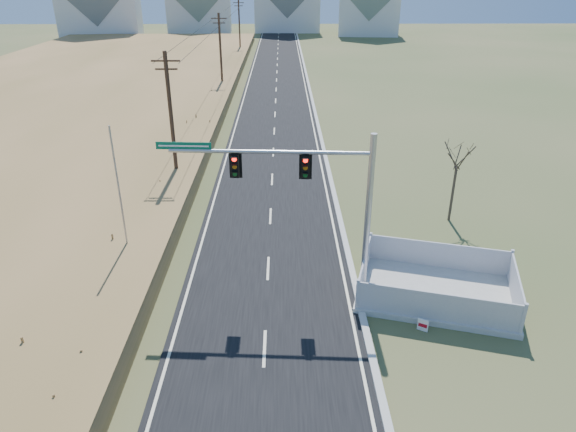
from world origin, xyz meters
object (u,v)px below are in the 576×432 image
object	(u,v)px
traffic_signal_mast	(326,198)
fence_enclosure	(436,290)
open_sign	(423,325)
bare_tree	(458,155)
flagpole	(123,214)

from	to	relation	value
traffic_signal_mast	fence_enclosure	xyz separation A→B (m)	(5.12, -0.82, -4.27)
open_sign	bare_tree	bearing A→B (deg)	97.86
flagpole	bare_tree	size ratio (longest dim) A/B	1.42
fence_enclosure	flagpole	size ratio (longest dim) A/B	1.10
traffic_signal_mast	open_sign	xyz separation A→B (m)	(3.90, -3.35, -4.28)
traffic_signal_mast	flagpole	xyz separation A→B (m)	(-9.62, 2.05, -1.68)
fence_enclosure	bare_tree	distance (m)	9.21
traffic_signal_mast	flagpole	distance (m)	9.97
traffic_signal_mast	bare_tree	world-z (taller)	traffic_signal_mast
fence_enclosure	flagpole	distance (m)	15.24
flagpole	bare_tree	world-z (taller)	flagpole
open_sign	flagpole	size ratio (longest dim) A/B	0.08
flagpole	bare_tree	xyz separation A→B (m)	(17.68, 4.99, 1.22)
fence_enclosure	open_sign	distance (m)	2.81
fence_enclosure	open_sign	size ratio (longest dim) A/B	14.34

